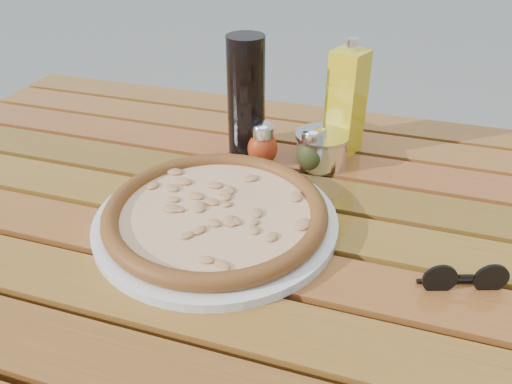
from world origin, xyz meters
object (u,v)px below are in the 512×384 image
(dark_bottle, at_px, (246,99))
(olive_oil_cruet, at_px, (346,102))
(pizza, at_px, (216,212))
(pepper_shaker, at_px, (263,144))
(table, at_px, (252,253))
(parmesan_tin, at_px, (322,148))
(plate, at_px, (216,220))
(soda_can, at_px, (247,118))
(oregano_shaker, at_px, (312,150))
(sunglasses, at_px, (464,279))

(dark_bottle, relative_size, olive_oil_cruet, 1.05)
(pizza, relative_size, pepper_shaker, 4.71)
(table, height_order, parmesan_tin, parmesan_tin)
(plate, distance_m, olive_oil_cruet, 0.34)
(soda_can, distance_m, olive_oil_cruet, 0.18)
(pizza, xyz_separation_m, oregano_shaker, (0.10, 0.21, 0.02))
(olive_oil_cruet, bearing_deg, parmesan_tin, -112.88)
(table, distance_m, pizza, 0.11)
(pepper_shaker, bearing_deg, soda_can, 130.63)
(pizza, bearing_deg, table, 41.61)
(plate, relative_size, soda_can, 3.00)
(olive_oil_cruet, distance_m, parmesan_tin, 0.10)
(olive_oil_cruet, height_order, parmesan_tin, olive_oil_cruet)
(oregano_shaker, xyz_separation_m, sunglasses, (0.25, -0.24, -0.02))
(soda_can, xyz_separation_m, olive_oil_cruet, (0.17, 0.04, 0.04))
(plate, bearing_deg, olive_oil_cruet, 64.85)
(plate, distance_m, sunglasses, 0.35)
(oregano_shaker, bearing_deg, sunglasses, -43.89)
(soda_can, relative_size, parmesan_tin, 0.96)
(plate, bearing_deg, table, 41.61)
(pepper_shaker, bearing_deg, sunglasses, -34.79)
(oregano_shaker, xyz_separation_m, soda_can, (-0.13, 0.05, 0.02))
(soda_can, relative_size, sunglasses, 1.11)
(sunglasses, bearing_deg, dark_bottle, 126.95)
(olive_oil_cruet, bearing_deg, oregano_shaker, -114.02)
(pepper_shaker, relative_size, olive_oil_cruet, 0.39)
(table, relative_size, sunglasses, 12.90)
(dark_bottle, xyz_separation_m, parmesan_tin, (0.14, 0.01, -0.08))
(plate, bearing_deg, sunglasses, -5.35)
(dark_bottle, bearing_deg, table, -69.02)
(pepper_shaker, bearing_deg, plate, -92.91)
(table, xyz_separation_m, soda_can, (-0.08, 0.22, 0.13))
(plate, distance_m, soda_can, 0.26)
(pepper_shaker, bearing_deg, parmesan_tin, 16.48)
(table, xyz_separation_m, olive_oil_cruet, (0.09, 0.26, 0.17))
(plate, bearing_deg, pizza, 0.00)
(plate, relative_size, dark_bottle, 1.64)
(oregano_shaker, height_order, soda_can, soda_can)
(table, relative_size, soda_can, 11.67)
(dark_bottle, height_order, soda_can, dark_bottle)
(soda_can, bearing_deg, sunglasses, -36.95)
(dark_bottle, bearing_deg, sunglasses, -34.30)
(soda_can, bearing_deg, plate, -81.88)
(table, height_order, sunglasses, sunglasses)
(parmesan_tin, bearing_deg, pepper_shaker, -163.52)
(parmesan_tin, bearing_deg, table, -109.44)
(table, xyz_separation_m, sunglasses, (0.30, -0.07, 0.09))
(oregano_shaker, bearing_deg, plate, -115.63)
(oregano_shaker, bearing_deg, olive_oil_cruet, 65.98)
(pizza, bearing_deg, plate, 0.00)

